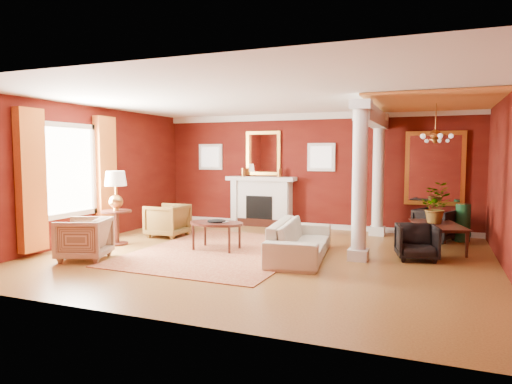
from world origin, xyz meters
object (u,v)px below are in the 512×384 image
at_px(side_table, 116,195).
at_px(armchair_stripe, 84,237).
at_px(armchair_leopard, 167,219).
at_px(sofa, 300,233).
at_px(dining_table, 439,229).
at_px(coffee_table, 217,224).

bearing_deg(side_table, armchair_stripe, -75.42).
bearing_deg(armchair_leopard, side_table, -20.81).
xyz_separation_m(sofa, side_table, (-3.88, -0.24, 0.59)).
bearing_deg(dining_table, sofa, 110.07).
bearing_deg(armchair_stripe, dining_table, 98.74).
distance_m(sofa, dining_table, 2.87).
bearing_deg(side_table, armchair_leopard, 67.95).
height_order(armchair_stripe, dining_table, armchair_stripe).
bearing_deg(coffee_table, side_table, -172.59).
relative_size(armchair_stripe, dining_table, 0.57).
bearing_deg(sofa, armchair_stripe, 106.70).
height_order(sofa, dining_table, sofa).
distance_m(armchair_leopard, dining_table, 5.79).
distance_m(armchair_leopard, side_table, 1.41).
relative_size(coffee_table, dining_table, 0.75).
relative_size(sofa, armchair_stripe, 2.75).
relative_size(armchair_stripe, coffee_table, 0.75).
bearing_deg(armchair_stripe, coffee_table, 111.28).
relative_size(armchair_leopard, side_table, 0.54).
height_order(armchair_leopard, armchair_stripe, armchair_stripe).
height_order(sofa, armchair_leopard, sofa).
bearing_deg(dining_table, coffee_table, 96.43).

